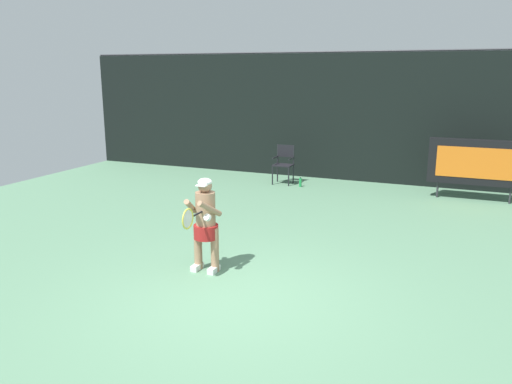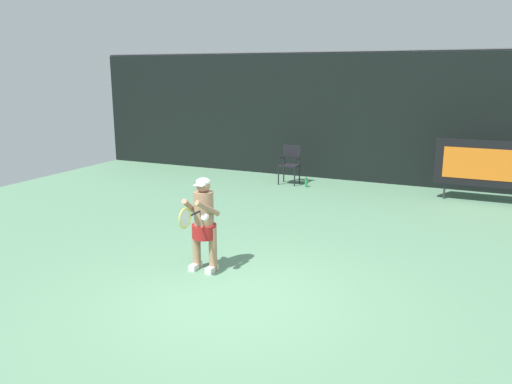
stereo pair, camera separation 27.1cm
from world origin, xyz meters
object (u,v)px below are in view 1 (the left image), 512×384
Objects in this scene: scoreboard at (476,162)px; tennis_racket at (189,218)px; umpire_chair at (284,162)px; water_bottle at (300,182)px; tennis_player at (205,221)px.

scoreboard is 8.06m from tennis_racket.
water_bottle is at bearing -22.44° from umpire_chair.
scoreboard and tennis_player have the same top height.
water_bottle is at bearing -177.49° from scoreboard.
water_bottle is 6.38m from tennis_player.
tennis_racket is at bearing -81.56° from umpire_chair.
scoreboard is 8.30× the size of water_bottle.
umpire_chair is 4.08× the size of water_bottle.
tennis_player reaches higher than umpire_chair.
umpire_chair is 0.72× the size of tennis_player.
umpire_chair is at bearing 98.98° from tennis_player.
tennis_player reaches higher than water_bottle.
umpire_chair is at bearing 157.56° from water_bottle.
water_bottle is at bearing 94.22° from tennis_player.
scoreboard is 1.47× the size of tennis_player.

